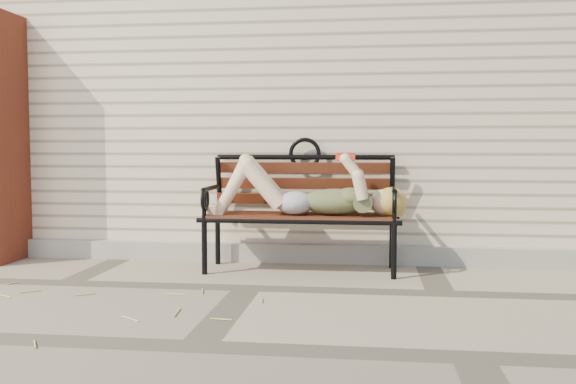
# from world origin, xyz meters

# --- Properties ---
(ground) EXTENTS (80.00, 80.00, 0.00)m
(ground) POSITION_xyz_m (0.00, 0.00, 0.00)
(ground) COLOR gray
(ground) RESTS_ON ground
(house_wall) EXTENTS (8.00, 4.00, 3.00)m
(house_wall) POSITION_xyz_m (0.00, 3.00, 1.50)
(house_wall) COLOR beige
(house_wall) RESTS_ON ground
(foundation_strip) EXTENTS (8.00, 0.10, 0.15)m
(foundation_strip) POSITION_xyz_m (0.00, 0.97, 0.07)
(foundation_strip) COLOR #9A968B
(foundation_strip) RESTS_ON ground
(garden_bench) EXTENTS (1.55, 0.62, 1.00)m
(garden_bench) POSITION_xyz_m (0.29, 0.72, 0.56)
(garden_bench) COLOR black
(garden_bench) RESTS_ON ground
(reading_woman) EXTENTS (1.46, 0.33, 0.46)m
(reading_woman) POSITION_xyz_m (0.30, 0.60, 0.60)
(reading_woman) COLOR #092E43
(reading_woman) RESTS_ON ground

